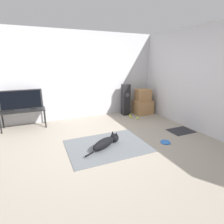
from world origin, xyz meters
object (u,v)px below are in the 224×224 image
(tennis_ball_loose_on_carpet, at_px, (137,118))
(cardboard_box_upper, at_px, (143,95))
(tv, at_px, (21,100))
(cardboard_box_lower, at_px, (143,107))
(tennis_ball_near_speaker, at_px, (131,117))
(dog, at_px, (106,142))
(frisbee, at_px, (165,142))
(tennis_ball_by_boxes, at_px, (130,115))
(floor_speaker, at_px, (126,100))
(tv_stand, at_px, (23,112))

(tennis_ball_loose_on_carpet, bearing_deg, cardboard_box_upper, 44.03)
(tv, relative_size, tennis_ball_loose_on_carpet, 15.34)
(cardboard_box_upper, bearing_deg, cardboard_box_lower, -80.04)
(tennis_ball_near_speaker, bearing_deg, dog, -133.83)
(frisbee, xyz_separation_m, tv, (-2.84, 2.20, 0.73))
(tennis_ball_by_boxes, relative_size, tennis_ball_loose_on_carpet, 1.00)
(floor_speaker, height_order, tv_stand, floor_speaker)
(dog, relative_size, cardboard_box_upper, 1.91)
(cardboard_box_lower, height_order, tennis_ball_near_speaker, cardboard_box_lower)
(tv_stand, bearing_deg, cardboard_box_upper, -1.92)
(frisbee, height_order, tv_stand, tv_stand)
(floor_speaker, relative_size, tv_stand, 0.93)
(cardboard_box_upper, bearing_deg, tv, 178.04)
(dog, xyz_separation_m, cardboard_box_upper, (2.00, 1.75, 0.52))
(cardboard_box_lower, bearing_deg, tv, 177.82)
(dog, relative_size, tennis_ball_near_speaker, 13.04)
(frisbee, distance_m, tennis_ball_near_speaker, 1.79)
(cardboard_box_upper, xyz_separation_m, tennis_ball_by_boxes, (-0.53, -0.09, -0.60))
(dog, distance_m, tennis_ball_near_speaker, 2.02)
(cardboard_box_upper, distance_m, tv_stand, 3.60)
(dog, bearing_deg, floor_speaker, 52.75)
(cardboard_box_upper, bearing_deg, floor_speaker, 167.86)
(dog, height_order, frisbee, dog)
(frisbee, bearing_deg, tennis_ball_by_boxes, 83.74)
(cardboard_box_upper, xyz_separation_m, tv_stand, (-3.59, 0.12, -0.21))
(tv, relative_size, tennis_ball_by_boxes, 15.34)
(cardboard_box_lower, distance_m, tennis_ball_by_boxes, 0.57)
(tennis_ball_by_boxes, bearing_deg, tv_stand, 176.03)
(cardboard_box_lower, xyz_separation_m, tennis_ball_near_speaker, (-0.61, -0.28, -0.19))
(tennis_ball_near_speaker, xyz_separation_m, tennis_ball_loose_on_carpet, (0.15, -0.15, 0.00))
(tennis_ball_near_speaker, bearing_deg, frisbee, -94.63)
(dog, bearing_deg, frisbee, -14.44)
(tv_stand, bearing_deg, floor_speaker, 0.09)
(floor_speaker, height_order, tennis_ball_near_speaker, floor_speaker)
(cardboard_box_lower, relative_size, tv_stand, 0.53)
(cardboard_box_lower, xyz_separation_m, tennis_ball_by_boxes, (-0.54, -0.08, -0.19))
(cardboard_box_upper, height_order, tennis_ball_near_speaker, cardboard_box_upper)
(cardboard_box_upper, xyz_separation_m, tennis_ball_loose_on_carpet, (-0.46, -0.44, -0.60))
(cardboard_box_lower, distance_m, tennis_ball_loose_on_carpet, 0.66)
(dog, height_order, cardboard_box_upper, cardboard_box_upper)
(cardboard_box_lower, height_order, floor_speaker, floor_speaker)
(cardboard_box_lower, bearing_deg, tennis_ball_by_boxes, -171.73)
(cardboard_box_upper, relative_size, tennis_ball_by_boxes, 6.82)
(dog, bearing_deg, cardboard_box_lower, 40.85)
(dog, distance_m, cardboard_box_lower, 2.66)
(tennis_ball_near_speaker, bearing_deg, tv_stand, 172.13)
(tennis_ball_by_boxes, bearing_deg, tennis_ball_loose_on_carpet, -77.67)
(floor_speaker, bearing_deg, cardboard_box_lower, -13.41)
(cardboard_box_upper, distance_m, tv, 3.59)
(cardboard_box_lower, height_order, tv, tv)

